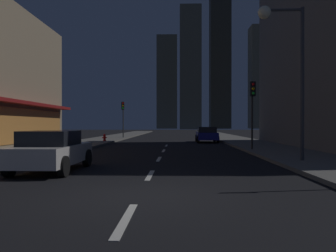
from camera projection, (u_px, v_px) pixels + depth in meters
name	position (u px, v px, depth m)	size (l,w,h in m)	color
ground_plane	(170.00, 139.00, 39.93)	(78.00, 136.00, 0.10)	black
sidewalk_right	(230.00, 138.00, 39.72)	(4.00, 76.00, 0.15)	#605E59
sidewalk_left	(111.00, 138.00, 40.14)	(4.00, 76.00, 0.15)	#605E59
lane_marking_center	(159.00, 159.00, 16.34)	(0.16, 23.00, 0.01)	silver
skyscraper_distant_tall	(167.00, 82.00, 137.61)	(8.21, 6.09, 37.56)	#645F4B
skyscraper_distant_mid	(190.00, 68.00, 118.86)	(7.48, 5.74, 43.14)	#625D49
skyscraper_distant_short	(220.00, 57.00, 135.09)	(8.02, 7.61, 57.38)	#353228
skyscraper_distant_slender	(259.00, 78.00, 140.27)	(7.86, 8.56, 42.17)	#645F4B
car_parked_near	(52.00, 151.00, 12.13)	(1.98, 4.24, 1.45)	silver
car_parked_far	(207.00, 134.00, 31.62)	(1.98, 4.24, 1.45)	navy
fire_hydrant_far_left	(104.00, 138.00, 31.36)	(0.42, 0.30, 0.65)	red
traffic_light_near_right	(253.00, 100.00, 20.78)	(0.32, 0.48, 4.20)	#2D2D2D
traffic_light_far_left	(123.00, 111.00, 39.43)	(0.32, 0.48, 4.20)	#2D2D2D
street_lamp_right	(283.00, 45.00, 14.39)	(1.96, 0.56, 6.58)	#38383D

